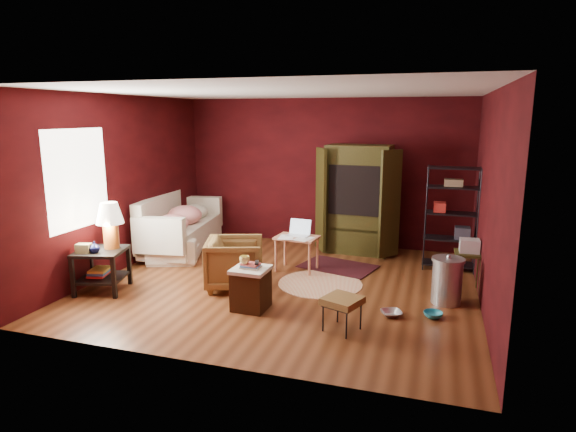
# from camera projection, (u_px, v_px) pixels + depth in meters

# --- Properties ---
(room) EXTENTS (5.54, 5.04, 2.84)m
(room) POSITION_uv_depth(u_px,v_px,m) (281.00, 191.00, 6.93)
(room) COLOR brown
(room) RESTS_ON ground
(sofa) EXTENTS (1.30, 2.21, 0.83)m
(sofa) POSITION_uv_depth(u_px,v_px,m) (181.00, 228.00, 8.95)
(sofa) COLOR #ECE5CC
(sofa) RESTS_ON ground
(armchair) EXTENTS (0.95, 0.98, 0.81)m
(armchair) POSITION_uv_depth(u_px,v_px,m) (235.00, 261.00, 6.99)
(armchair) COLOR black
(armchair) RESTS_ON ground
(pet_bowl_steel) EXTENTS (0.27, 0.16, 0.26)m
(pet_bowl_steel) POSITION_uv_depth(u_px,v_px,m) (392.00, 306.00, 6.03)
(pet_bowl_steel) COLOR silver
(pet_bowl_steel) RESTS_ON ground
(pet_bowl_turquoise) EXTENTS (0.24, 0.08, 0.23)m
(pet_bowl_turquoise) POSITION_uv_depth(u_px,v_px,m) (433.00, 309.00, 5.99)
(pet_bowl_turquoise) COLOR teal
(pet_bowl_turquoise) RESTS_ON ground
(vase) EXTENTS (0.19, 0.19, 0.15)m
(vase) POSITION_uv_depth(u_px,v_px,m) (94.00, 247.00, 6.66)
(vase) COLOR #0B0F3A
(vase) RESTS_ON side_table
(mug) EXTENTS (0.15, 0.13, 0.13)m
(mug) POSITION_uv_depth(u_px,v_px,m) (245.00, 259.00, 6.14)
(mug) COLOR #ECDD73
(mug) RESTS_ON hamper
(side_table) EXTENTS (0.79, 0.79, 1.27)m
(side_table) POSITION_uv_depth(u_px,v_px,m) (106.00, 238.00, 6.83)
(side_table) COLOR black
(side_table) RESTS_ON ground
(sofa_cushions) EXTENTS (1.24, 2.38, 0.95)m
(sofa_cushions) POSITION_uv_depth(u_px,v_px,m) (178.00, 226.00, 8.91)
(sofa_cushions) COLOR #ECE5CC
(sofa_cushions) RESTS_ON sofa
(hamper) EXTENTS (0.47, 0.47, 0.64)m
(hamper) POSITION_uv_depth(u_px,v_px,m) (251.00, 287.00, 6.23)
(hamper) COLOR #3F210E
(hamper) RESTS_ON ground
(footstool) EXTENTS (0.51, 0.51, 0.41)m
(footstool) POSITION_uv_depth(u_px,v_px,m) (342.00, 302.00, 5.59)
(footstool) COLOR black
(footstool) RESTS_ON ground
(rug_round) EXTENTS (1.49, 1.49, 0.01)m
(rug_round) POSITION_uv_depth(u_px,v_px,m) (320.00, 284.00, 7.20)
(rug_round) COLOR beige
(rug_round) RESTS_ON ground
(rug_oriental) EXTENTS (1.34, 1.06, 0.01)m
(rug_oriental) POSITION_uv_depth(u_px,v_px,m) (338.00, 266.00, 8.00)
(rug_oriental) COLOR #48131A
(rug_oriental) RESTS_ON ground
(laptop_desk) EXTENTS (0.70, 0.57, 0.82)m
(laptop_desk) POSITION_uv_depth(u_px,v_px,m) (297.00, 240.00, 7.75)
(laptop_desk) COLOR tan
(laptop_desk) RESTS_ON ground
(tv_armoire) EXTENTS (1.55, 0.87, 1.96)m
(tv_armoire) POSITION_uv_depth(u_px,v_px,m) (358.00, 197.00, 8.69)
(tv_armoire) COLOR #342E0F
(tv_armoire) RESTS_ON ground
(wire_shelving) EXTENTS (0.82, 0.36, 1.68)m
(wire_shelving) POSITION_uv_depth(u_px,v_px,m) (452.00, 214.00, 7.72)
(wire_shelving) COLOR black
(wire_shelving) RESTS_ON ground
(small_stand) EXTENTS (0.40, 0.40, 0.76)m
(small_stand) POSITION_uv_depth(u_px,v_px,m) (469.00, 252.00, 6.83)
(small_stand) COLOR #342E0F
(small_stand) RESTS_ON ground
(trash_can) EXTENTS (0.50, 0.50, 0.67)m
(trash_can) POSITION_uv_depth(u_px,v_px,m) (447.00, 280.00, 6.42)
(trash_can) COLOR silver
(trash_can) RESTS_ON ground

